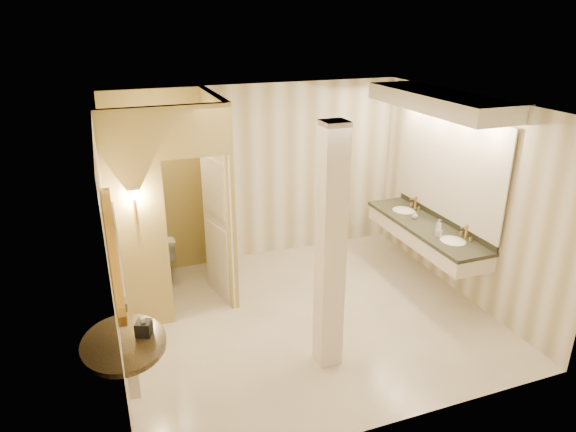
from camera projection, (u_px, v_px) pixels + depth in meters
name	position (u px, v px, depth m)	size (l,w,h in m)	color
floor	(306.00, 316.00, 6.60)	(4.50, 4.50, 0.00)	silver
ceiling	(309.00, 105.00, 5.61)	(4.50, 4.50, 0.00)	silver
wall_back	(258.00, 174.00, 7.85)	(4.50, 0.02, 2.70)	white
wall_front	(397.00, 301.00, 4.36)	(4.50, 0.02, 2.70)	white
wall_left	(110.00, 247.00, 5.39)	(0.02, 4.00, 2.70)	white
wall_right	(464.00, 197.00, 6.83)	(0.02, 4.00, 2.70)	white
toilet_closet	(199.00, 201.00, 6.59)	(1.50, 1.55, 2.70)	#CDBC6B
wall_sconce	(134.00, 196.00, 5.73)	(0.14, 0.14, 0.42)	gold
vanity	(434.00, 173.00, 6.94)	(0.75, 2.39, 2.09)	white
console_shelf	(119.00, 296.00, 4.47)	(0.94, 0.94, 1.92)	black
pillar	(330.00, 251.00, 5.29)	(0.25, 0.25, 2.70)	white
tissue_box	(144.00, 328.00, 4.70)	(0.14, 0.14, 0.14)	black
toilet	(161.00, 255.00, 7.44)	(0.41, 0.72, 0.74)	white
soap_bottle_a	(439.00, 232.00, 6.78)	(0.06, 0.07, 0.14)	beige
soap_bottle_b	(415.00, 215.00, 7.39)	(0.08, 0.08, 0.10)	silver
soap_bottle_c	(439.00, 226.00, 6.87)	(0.08, 0.08, 0.20)	#C6B28C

